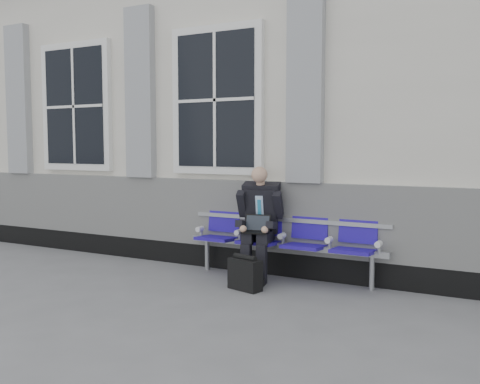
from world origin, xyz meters
The scene contains 5 objects.
ground centered at (0.00, 0.00, 0.00)m, with size 70.00×70.00×0.00m, color slate.
station_building centered at (-0.02, 3.47, 2.22)m, with size 14.40×4.40×4.49m.
bench centered at (1.38, 1.32, 0.55)m, with size 2.60×0.47×0.91m.
businessman centered at (1.11, 1.19, 0.76)m, with size 0.59×0.80×1.40m.
briefcase centered at (1.19, 0.64, 0.19)m, with size 0.43×0.27×0.41m.
Camera 1 is at (3.94, -4.71, 1.65)m, focal length 40.00 mm.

